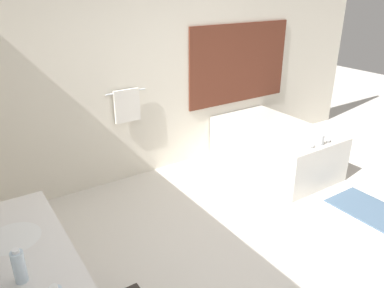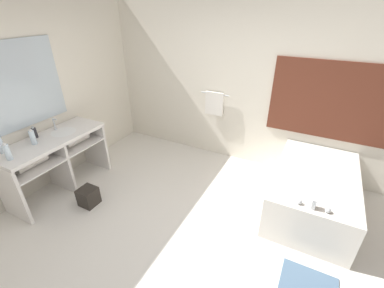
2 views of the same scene
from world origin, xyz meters
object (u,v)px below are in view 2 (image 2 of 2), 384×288
Objects in this scene: water_bottle_1 at (7,152)px; soap_dispenser at (34,133)px; water_bottle_3 at (33,137)px; water_bottle_2 at (1,145)px; bathtub at (313,190)px; waste_bin at (88,196)px.

soap_dispenser is at bearing 117.20° from water_bottle_1.
soap_dispenser is (-0.16, 0.13, -0.03)m from water_bottle_3.
water_bottle_2 is at bearing -113.56° from water_bottle_3.
water_bottle_3 is at bearing 104.27° from water_bottle_1.
water_bottle_2 reaches higher than water_bottle_3.
bathtub is 3.80m from water_bottle_1.
water_bottle_2 is at bearing 165.79° from water_bottle_1.
water_bottle_2 reaches higher than waste_bin.
water_bottle_3 reaches higher than soap_dispenser.
water_bottle_1 is 1.03× the size of water_bottle_3.
waste_bin is at bearing 29.59° from water_bottle_2.
soap_dispenser is at bearing 141.90° from water_bottle_3.
soap_dispenser is at bearing -159.86° from bathtub.
water_bottle_2 is at bearing -153.61° from bathtub.
bathtub is 6.32× the size of waste_bin.
water_bottle_1 is 0.24m from water_bottle_2.
bathtub is 3.73m from water_bottle_3.
water_bottle_1 is at bearing -14.21° from water_bottle_2.
bathtub is 9.57× the size of soap_dispenser.
water_bottle_2 is 0.45m from soap_dispenser.
waste_bin is at bearing -154.55° from bathtub.
water_bottle_1 is 0.98× the size of water_bottle_2.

